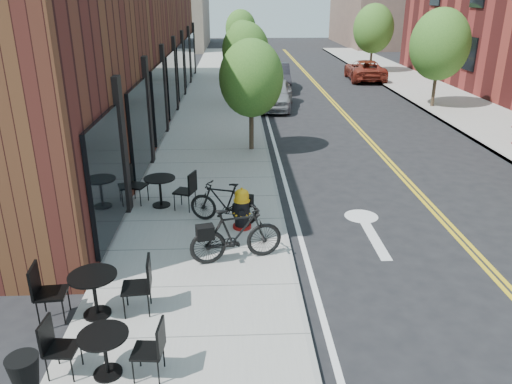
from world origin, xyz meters
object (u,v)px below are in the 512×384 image
object	(u,v)px
bistro_set_c	(160,188)
parked_car_far	(365,70)
bicycle_right	(236,234)
bistro_set_b	(94,289)
fire_hydrant	(242,209)
parked_car_c	(264,70)
parked_car_a	(275,94)
parked_car_b	(276,77)
bicycle_left	(224,203)
bistro_set_a	(105,348)

from	to	relation	value
bistro_set_c	parked_car_far	xyz separation A→B (m)	(10.53, 20.90, 0.03)
bicycle_right	bistro_set_b	bearing A→B (deg)	112.84
bistro_set_b	parked_car_far	bearing A→B (deg)	61.50
fire_hydrant	parked_car_far	bearing A→B (deg)	74.88
bicycle_right	bistro_set_b	world-z (taller)	bicycle_right
bicycle_right	parked_car_far	xyz separation A→B (m)	(8.59, 23.85, -0.05)
fire_hydrant	bicycle_right	bearing A→B (deg)	-89.54
bistro_set_c	parked_car_c	bearing A→B (deg)	99.42
bicycle_right	parked_car_far	size ratio (longest dim) A/B	0.41
parked_car_a	parked_car_b	world-z (taller)	parked_car_b
parked_car_c	bicycle_left	bearing A→B (deg)	-88.33
bistro_set_b	parked_car_b	size ratio (longest dim) A/B	0.42
fire_hydrant	bistro_set_b	distance (m)	4.21
bistro_set_b	parked_car_far	size ratio (longest dim) A/B	0.40
bicycle_right	parked_car_b	xyz separation A→B (m)	(2.46, 20.59, 0.04)
bistro_set_b	bistro_set_c	world-z (taller)	bistro_set_b
bicycle_right	parked_car_far	bearing A→B (deg)	-33.75
fire_hydrant	parked_car_a	world-z (taller)	parked_car_a
bistro_set_c	parked_car_c	distance (m)	21.84
parked_car_a	parked_car_c	xyz separation A→B (m)	(0.00, 9.03, -0.08)
bistro_set_b	bistro_set_c	xyz separation A→B (m)	(0.47, 4.75, -0.01)
parked_car_a	parked_car_c	size ratio (longest dim) A/B	0.96
parked_car_c	parked_car_a	bearing A→B (deg)	-82.58
parked_car_b	bicycle_right	bearing A→B (deg)	-94.85
bistro_set_c	parked_car_a	world-z (taller)	parked_car_a
fire_hydrant	parked_car_c	bearing A→B (deg)	91.00
parked_car_b	bistro_set_a	bearing A→B (deg)	-98.37
bistro_set_c	bistro_set_a	bearing A→B (deg)	-69.73
bistro_set_c	parked_car_a	bearing A→B (deg)	92.27
fire_hydrant	parked_car_a	bearing A→B (deg)	88.02
fire_hydrant	parked_car_b	world-z (taller)	parked_car_b
bicycle_left	parked_car_far	size ratio (longest dim) A/B	0.36
bicycle_right	parked_car_b	distance (m)	20.73
parked_car_a	parked_car_far	world-z (taller)	parked_car_a
bicycle_left	parked_car_b	xyz separation A→B (m)	(2.74, 18.74, 0.11)
bicycle_left	parked_car_b	bearing A→B (deg)	-170.04
fire_hydrant	bistro_set_c	bearing A→B (deg)	151.53
parked_car_b	parked_car_a	bearing A→B (deg)	-93.20
parked_car_b	parked_car_far	xyz separation A→B (m)	(6.13, 3.26, -0.09)
bistro_set_b	bistro_set_c	distance (m)	4.78
parked_car_c	bistro_set_c	bearing A→B (deg)	-92.95
parked_car_c	parked_car_b	bearing A→B (deg)	-75.64
bicycle_left	parked_car_far	bearing A→B (deg)	176.31
fire_hydrant	parked_car_a	size ratio (longest dim) A/B	0.24
bistro_set_a	parked_car_a	bearing A→B (deg)	82.88
bistro_set_c	parked_car_far	bearing A→B (deg)	83.05
bistro_set_c	fire_hydrant	bearing A→B (deg)	-14.29
bicycle_right	bistro_set_a	xyz separation A→B (m)	(-1.89, -3.28, -0.13)
bistro_set_c	parked_car_c	size ratio (longest dim) A/B	0.43
fire_hydrant	bicycle_right	size ratio (longest dim) A/B	0.52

